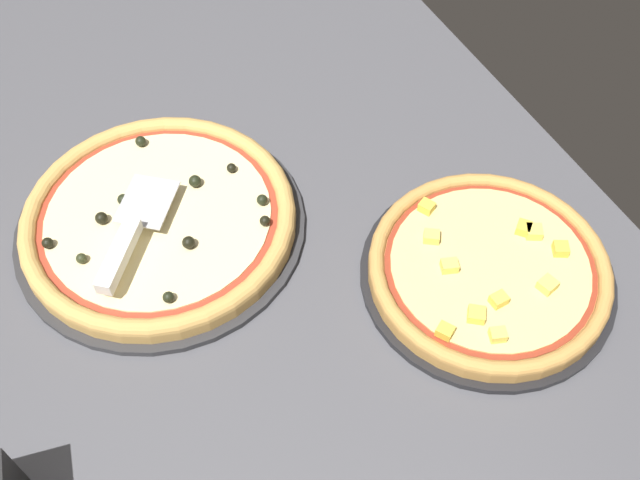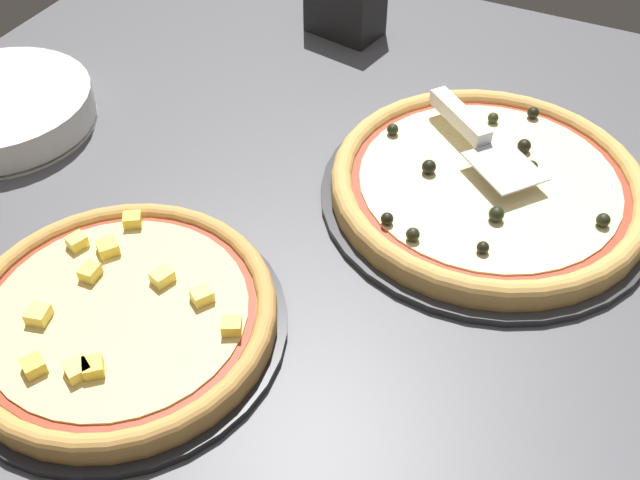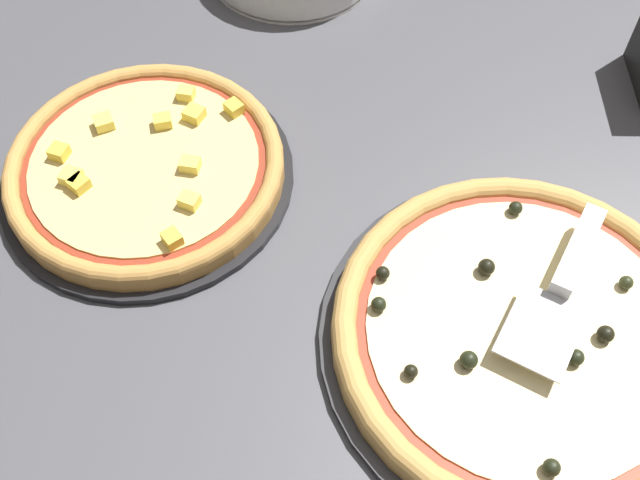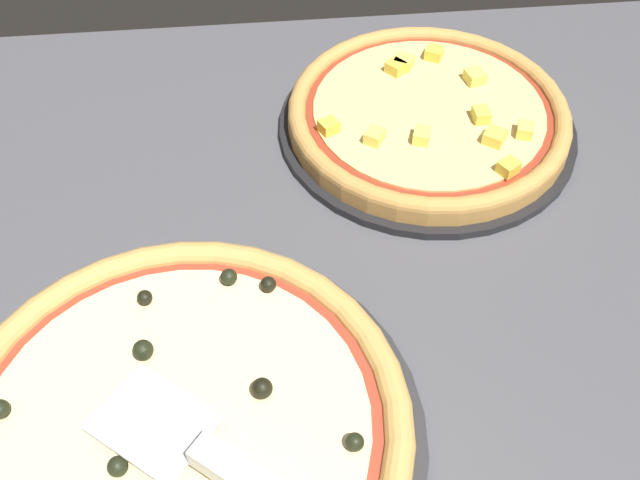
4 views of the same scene
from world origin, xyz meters
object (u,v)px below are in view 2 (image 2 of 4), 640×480
Objects in this scene: pizza_front at (488,184)px; pizza_back at (119,314)px; serving_spatula at (469,127)px; plate_stack at (1,110)px; napkin_holder at (345,0)px.

pizza_front is 46.06cm from pizza_back.
plate_stack is at bearing 18.20° from serving_spatula.
pizza_front is at bearing -127.25° from pizza_back.
serving_spatula is at bearing 139.36° from napkin_holder.
plate_stack is 2.01× the size of napkin_holder.
serving_spatula is 0.73× the size of plate_stack.
pizza_front and plate_stack have the same top height.
napkin_holder reaches higher than pizza_front.
napkin_holder is at bearing -85.59° from pizza_back.
serving_spatula is at bearing -118.74° from pizza_back.
serving_spatula is 1.47× the size of napkin_holder.
plate_stack is (60.05, 19.75, -3.31)cm from serving_spatula.
napkin_holder reaches higher than pizza_back.
plate_stack is (64.73, 14.12, -0.02)cm from pizza_front.
pizza_front is 44.69cm from napkin_holder.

